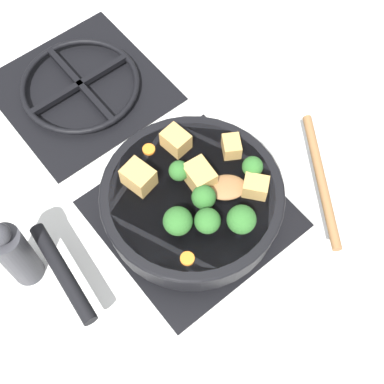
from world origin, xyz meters
name	(u,v)px	position (x,y,z in m)	size (l,w,h in m)	color
ground_plane	(192,214)	(0.00, 0.00, 0.00)	(2.40, 2.40, 0.00)	silver
front_burner_grate	(192,211)	(0.00, 0.00, 0.01)	(0.31, 0.31, 0.03)	black
rear_burner_grate	(81,87)	(0.00, 0.36, 0.01)	(0.31, 0.31, 0.03)	black
skillet_pan	(191,200)	(0.00, 0.00, 0.06)	(0.42, 0.31, 0.06)	black
wooden_spoon	(282,183)	(0.12, -0.08, 0.10)	(0.25, 0.24, 0.02)	olive
tofu_cube_center_large	(256,187)	(0.08, -0.06, 0.10)	(0.04, 0.03, 0.03)	tan
tofu_cube_near_handle	(199,176)	(0.02, 0.01, 0.11)	(0.05, 0.04, 0.04)	tan
tofu_cube_east_chunk	(139,177)	(-0.06, 0.07, 0.11)	(0.05, 0.04, 0.04)	tan
tofu_cube_west_chunk	(231,146)	(0.10, 0.02, 0.10)	(0.04, 0.03, 0.03)	tan
tofu_cube_back_piece	(176,141)	(0.04, 0.09, 0.11)	(0.04, 0.04, 0.04)	tan
broccoli_floret_near_spoon	(207,221)	(-0.02, -0.07, 0.12)	(0.04, 0.04, 0.05)	#709956
broccoli_floret_center_top	(252,167)	(0.10, -0.04, 0.11)	(0.04, 0.04, 0.04)	#709956
broccoli_floret_east_rim	(241,220)	(0.02, -0.10, 0.12)	(0.05, 0.05, 0.05)	#709956
broccoli_floret_west_rim	(205,196)	(0.00, -0.03, 0.11)	(0.04, 0.04, 0.05)	#709956
broccoli_floret_north_edge	(181,170)	(0.00, 0.03, 0.11)	(0.03, 0.03, 0.04)	#709956
broccoli_floret_south_cluster	(178,221)	(-0.06, -0.04, 0.12)	(0.05, 0.05, 0.05)	#709956
carrot_slice_orange_thin	(149,149)	(-0.01, 0.11, 0.09)	(0.02, 0.02, 0.01)	orange
carrot_slice_near_center	(187,259)	(-0.08, -0.09, 0.09)	(0.02, 0.02, 0.01)	orange
pepper_mill	(16,254)	(-0.29, 0.09, 0.08)	(0.05, 0.05, 0.18)	#333338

